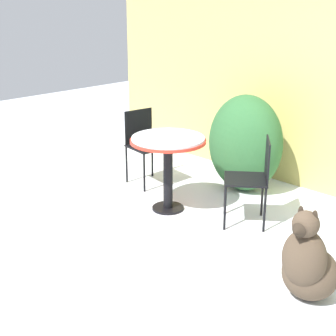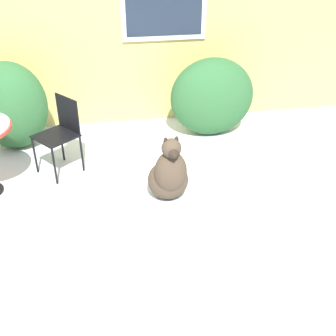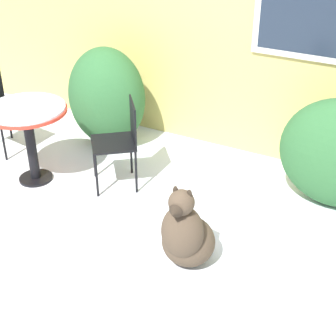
% 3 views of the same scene
% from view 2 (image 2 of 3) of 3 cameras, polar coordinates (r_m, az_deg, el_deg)
% --- Properties ---
extents(ground_plane, '(16.00, 16.00, 0.00)m').
position_cam_2_polar(ground_plane, '(4.37, -4.85, -5.67)').
color(ground_plane, silver).
extents(house_wall, '(8.00, 0.10, 2.90)m').
position_cam_2_polar(house_wall, '(5.80, -7.39, 19.75)').
color(house_wall, tan).
rests_on(house_wall, ground_plane).
extents(shrub_left, '(0.89, 0.75, 1.12)m').
position_cam_2_polar(shrub_left, '(5.63, -20.51, 7.85)').
color(shrub_left, '#2D6033').
rests_on(shrub_left, ground_plane).
extents(shrub_middle, '(1.12, 0.63, 1.05)m').
position_cam_2_polar(shrub_middle, '(5.68, 5.98, 9.52)').
color(shrub_middle, '#2D6033').
rests_on(shrub_middle, ground_plane).
extents(patio_chair_near_table, '(0.58, 0.58, 0.88)m').
position_cam_2_polar(patio_chair_near_table, '(4.93, -14.37, 4.86)').
color(patio_chair_near_table, black).
rests_on(patio_chair_near_table, ground_plane).
extents(dog, '(0.45, 0.60, 0.78)m').
position_cam_2_polar(dog, '(4.35, 0.15, -0.96)').
color(dog, '#4C3D2D').
rests_on(dog, ground_plane).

